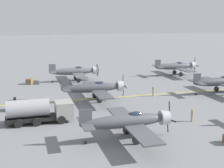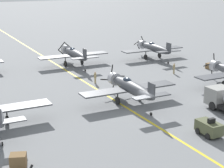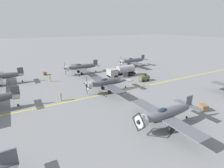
# 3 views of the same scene
# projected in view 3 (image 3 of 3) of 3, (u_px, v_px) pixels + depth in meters

# --- Properties ---
(ground_plane) EXTENTS (400.00, 400.00, 0.00)m
(ground_plane) POSITION_uv_depth(u_px,v_px,m) (126.00, 90.00, 37.82)
(ground_plane) COLOR slate
(taxiway_stripe) EXTENTS (0.30, 160.00, 0.01)m
(taxiway_stripe) POSITION_uv_depth(u_px,v_px,m) (126.00, 90.00, 37.82)
(taxiway_stripe) COLOR yellow
(taxiway_stripe) RESTS_ON ground
(airplane_mid_left) EXTENTS (12.00, 9.98, 3.65)m
(airplane_mid_left) POSITION_uv_depth(u_px,v_px,m) (166.00, 114.00, 23.28)
(airplane_mid_left) COLOR #575A5F
(airplane_mid_left) RESTS_ON ground
(airplane_near_right) EXTENTS (12.00, 9.98, 3.80)m
(airplane_near_right) POSITION_uv_depth(u_px,v_px,m) (132.00, 61.00, 58.72)
(airplane_near_right) COLOR #4F5156
(airplane_near_right) RESTS_ON ground
(airplane_mid_center) EXTENTS (12.00, 9.98, 3.79)m
(airplane_mid_center) POSITION_uv_depth(u_px,v_px,m) (107.00, 82.00, 36.19)
(airplane_mid_center) COLOR #474A4F
(airplane_mid_center) RESTS_ON ground
(airplane_mid_right) EXTENTS (12.00, 9.98, 3.79)m
(airplane_mid_right) POSITION_uv_depth(u_px,v_px,m) (81.00, 67.00, 49.78)
(airplane_mid_right) COLOR #4E5156
(airplane_mid_right) RESTS_ON ground
(fuel_tanker) EXTENTS (2.68, 8.00, 2.98)m
(fuel_tanker) POSITION_uv_depth(u_px,v_px,m) (121.00, 71.00, 47.26)
(fuel_tanker) COLOR black
(fuel_tanker) RESTS_ON ground
(tow_tractor) EXTENTS (1.57, 2.60, 1.79)m
(tow_tractor) POSITION_uv_depth(u_px,v_px,m) (144.00, 78.00, 43.60)
(tow_tractor) COLOR #515638
(tow_tractor) RESTS_ON ground
(ground_crew_walking) EXTENTS (0.37, 0.37, 1.69)m
(ground_crew_walking) POSITION_uv_depth(u_px,v_px,m) (61.00, 96.00, 31.89)
(ground_crew_walking) COLOR tan
(ground_crew_walking) RESTS_ON ground
(ground_crew_inspecting) EXTENTS (0.36, 0.36, 1.65)m
(ground_crew_inspecting) POSITION_uv_depth(u_px,v_px,m) (50.00, 78.00, 42.97)
(ground_crew_inspecting) COLOR tan
(ground_crew_inspecting) RESTS_ON ground
(supply_crate_by_tanker) EXTENTS (1.20, 1.05, 0.91)m
(supply_crate_by_tanker) POSITION_uv_depth(u_px,v_px,m) (45.00, 73.00, 48.99)
(supply_crate_by_tanker) COLOR brown
(supply_crate_by_tanker) RESTS_ON ground
(supply_crate_mid_lane) EXTENTS (1.55, 1.43, 1.05)m
(supply_crate_mid_lane) POSITION_uv_depth(u_px,v_px,m) (203.00, 108.00, 28.28)
(supply_crate_mid_lane) COLOR brown
(supply_crate_mid_lane) RESTS_ON ground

